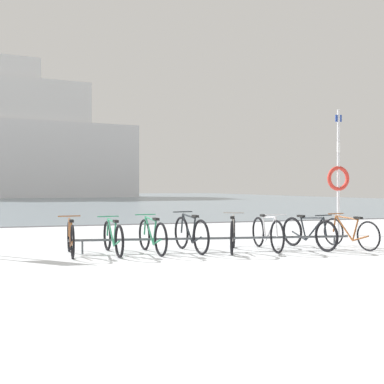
# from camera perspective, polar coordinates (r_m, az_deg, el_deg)

# --- Properties ---
(ground) EXTENTS (80.00, 132.00, 0.08)m
(ground) POSITION_cam_1_polar(r_m,az_deg,el_deg) (60.03, -14.42, -0.90)
(ground) COLOR silver
(bike_rack) EXTENTS (6.00, 0.97, 0.31)m
(bike_rack) POSITION_cam_1_polar(r_m,az_deg,el_deg) (9.23, 2.85, -6.19)
(bike_rack) COLOR #4C5156
(bike_rack) RESTS_ON ground
(bicycle_0) EXTENTS (0.46, 1.66, 0.77)m
(bicycle_0) POSITION_cam_1_polar(r_m,az_deg,el_deg) (9.04, -15.78, -5.84)
(bicycle_0) COLOR black
(bicycle_0) RESTS_ON ground
(bicycle_1) EXTENTS (0.46, 1.74, 0.76)m
(bicycle_1) POSITION_cam_1_polar(r_m,az_deg,el_deg) (9.00, -10.43, -5.92)
(bicycle_1) COLOR black
(bicycle_1) RESTS_ON ground
(bicycle_2) EXTENTS (0.46, 1.65, 0.79)m
(bicycle_2) POSITION_cam_1_polar(r_m,az_deg,el_deg) (9.01, -5.30, -5.81)
(bicycle_2) COLOR black
(bicycle_2) RESTS_ON ground
(bicycle_3) EXTENTS (0.46, 1.70, 0.84)m
(bicycle_3) POSITION_cam_1_polar(r_m,az_deg,el_deg) (9.19, -0.18, -5.57)
(bicycle_3) COLOR black
(bicycle_3) RESTS_ON ground
(bicycle_4) EXTENTS (0.78, 1.63, 0.81)m
(bicycle_4) POSITION_cam_1_polar(r_m,az_deg,el_deg) (9.29, 5.43, -5.57)
(bicycle_4) COLOR black
(bicycle_4) RESTS_ON ground
(bicycle_5) EXTENTS (0.46, 1.74, 0.81)m
(bicycle_5) POSITION_cam_1_polar(r_m,az_deg,el_deg) (9.58, 9.94, -5.40)
(bicycle_5) COLOR black
(bicycle_5) RESTS_ON ground
(bicycle_6) EXTENTS (0.50, 1.75, 0.78)m
(bicycle_6) POSITION_cam_1_polar(r_m,az_deg,el_deg) (9.98, 15.18, -5.24)
(bicycle_6) COLOR black
(bicycle_6) RESTS_ON ground
(bicycle_7) EXTENTS (0.46, 1.68, 0.76)m
(bicycle_7) POSITION_cam_1_polar(r_m,az_deg,el_deg) (10.36, 20.18, -5.06)
(bicycle_7) COLOR black
(bicycle_7) RESTS_ON ground
(rescue_post) EXTENTS (0.73, 0.11, 3.64)m
(rescue_post) POSITION_cam_1_polar(r_m,az_deg,el_deg) (13.27, 18.82, 2.14)
(rescue_post) COLOR silver
(rescue_post) RESTS_ON ground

